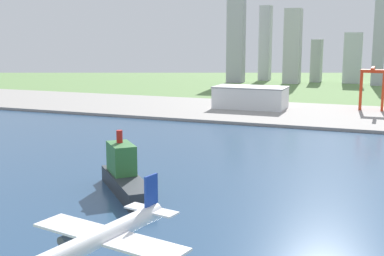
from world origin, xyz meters
TOP-DOWN VIEW (x-y plane):
  - ground_plane at (0.00, 300.00)m, footprint 2400.00×2400.00m
  - water_bay at (0.00, 240.00)m, footprint 840.00×360.00m
  - industrial_pier at (0.00, 490.00)m, footprint 840.00×140.00m
  - airplane_landing at (10.68, 111.74)m, footprint 33.54×37.64m
  - container_barge at (-50.74, 231.24)m, footprint 43.76×45.51m
  - port_crane_red at (43.81, 528.04)m, footprint 21.71×34.70m
  - warehouse_main at (-64.09, 502.48)m, footprint 67.86×36.04m
  - distant_skyline at (-25.00, 817.51)m, footprint 348.29×78.71m

SIDE VIEW (x-z plane):
  - ground_plane at x=0.00m, z-range 0.00..0.00m
  - water_bay at x=0.00m, z-range 0.00..0.15m
  - industrial_pier at x=0.00m, z-range 0.00..2.50m
  - container_barge at x=-50.74m, z-range -5.66..20.99m
  - warehouse_main at x=-64.09m, z-range 2.52..23.14m
  - port_crane_red at x=43.81m, z-range 10.61..50.75m
  - airplane_landing at x=10.68m, z-range 27.05..38.73m
  - distant_skyline at x=-25.00m, z-range -15.97..116.71m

